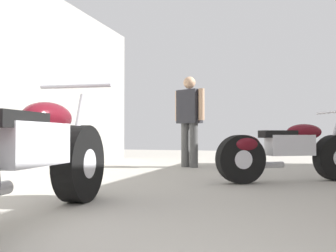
{
  "coord_description": "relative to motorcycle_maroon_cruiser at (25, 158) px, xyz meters",
  "views": [
    {
      "loc": [
        0.93,
        -0.32,
        0.6
      ],
      "look_at": [
        -0.34,
        3.69,
        0.7
      ],
      "focal_mm": 39.31,
      "sensor_mm": 36.0,
      "label": 1
    }
  ],
  "objects": [
    {
      "name": "motorcycle_maroon_cruiser",
      "position": [
        0.0,
        0.0,
        0.0
      ],
      "size": [
        0.67,
        2.26,
        1.05
      ],
      "color": "black",
      "rests_on": "ground_plane"
    },
    {
      "name": "mechanic_in_blue",
      "position": [
        0.0,
        4.55,
        0.51
      ],
      "size": [
        0.66,
        0.41,
        1.69
      ],
      "color": "#4C4C4C",
      "rests_on": "ground_plane"
    },
    {
      "name": "ground_plane",
      "position": [
        0.75,
        2.19,
        -0.45
      ],
      "size": [
        19.03,
        19.03,
        0.0
      ],
      "primitive_type": "plane",
      "color": "#A8A399"
    },
    {
      "name": "motorcycle_black_naked",
      "position": [
        1.71,
        2.84,
        -0.06
      ],
      "size": [
        1.78,
        1.15,
        0.92
      ],
      "color": "black",
      "rests_on": "ground_plane"
    }
  ]
}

